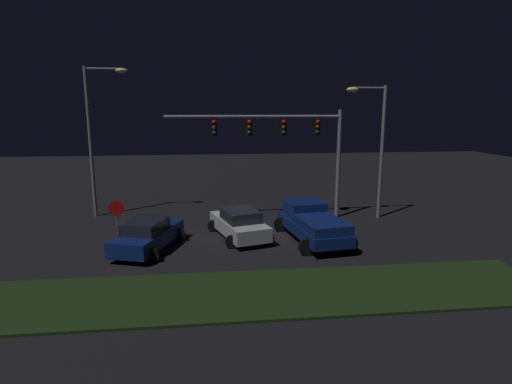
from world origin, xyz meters
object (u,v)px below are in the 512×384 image
traffic_signal_gantry (284,135)px  street_lamp_right (375,136)px  car_sedan_far (147,235)px  street_lamp_left (97,125)px  car_sedan (239,224)px  stop_sign (117,214)px  pickup_truck (311,221)px

traffic_signal_gantry → street_lamp_right: bearing=-3.8°
car_sedan_far → street_lamp_left: (-3.65, 6.89, 4.83)m
car_sedan → street_lamp_right: size_ratio=0.60×
street_lamp_right → car_sedan: bearing=-159.3°
car_sedan → stop_sign: stop_sign is taller
pickup_truck → car_sedan: pickup_truck is taller
pickup_truck → stop_sign: 9.55m
street_lamp_left → traffic_signal_gantry: bearing=-10.1°
car_sedan → street_lamp_right: 9.81m
street_lamp_left → street_lamp_right: bearing=-8.1°
pickup_truck → car_sedan_far: pickup_truck is taller
traffic_signal_gantry → stop_sign: (-8.84, -4.02, -3.47)m
car_sedan_far → traffic_signal_gantry: bearing=-37.2°
car_sedan → stop_sign: bearing=79.0°
car_sedan_far → stop_sign: (-1.53, 0.92, 0.82)m
car_sedan_far → street_lamp_left: street_lamp_left is taller
pickup_truck → street_lamp_left: bearing=54.1°
street_lamp_left → stop_sign: street_lamp_left is taller
street_lamp_left → street_lamp_right: (16.36, -2.32, -0.61)m
traffic_signal_gantry → street_lamp_left: 11.15m
car_sedan → car_sedan_far: same height
pickup_truck → street_lamp_right: (4.70, 3.90, 3.96)m
pickup_truck → street_lamp_right: size_ratio=0.71×
car_sedan → street_lamp_right: (8.29, 3.13, 4.22)m
car_sedan → traffic_signal_gantry: 6.24m
car_sedan_far → traffic_signal_gantry: traffic_signal_gantry is taller
pickup_truck → car_sedan_far: size_ratio=1.18×
street_lamp_left → street_lamp_right: street_lamp_left is taller
pickup_truck → street_lamp_right: 7.28m
traffic_signal_gantry → stop_sign: size_ratio=4.63×
car_sedan → street_lamp_left: size_ratio=0.53×
street_lamp_right → car_sedan_far: bearing=-160.2°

